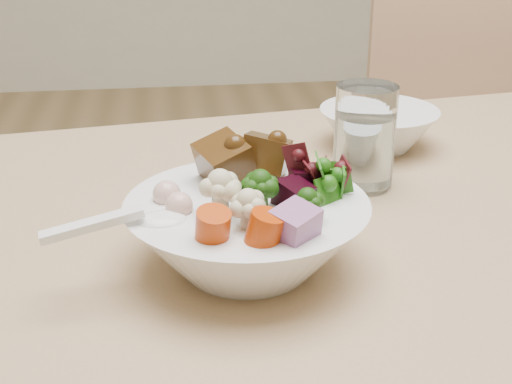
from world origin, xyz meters
TOP-DOWN VIEW (x-y plane):
  - chair_far at (0.30, 0.47)m, footprint 0.43×0.43m
  - food_bowl at (-0.25, -0.26)m, footprint 0.22×0.22m
  - soup_spoon at (-0.34, -0.29)m, footprint 0.13×0.05m
  - water_glass at (-0.09, -0.09)m, footprint 0.07×0.07m
  - side_bowl at (-0.04, 0.04)m, footprint 0.16×0.16m

SIDE VIEW (x-z plane):
  - chair_far at x=0.30m, z-range 0.05..0.91m
  - side_bowl at x=-0.04m, z-range 0.71..0.76m
  - food_bowl at x=-0.25m, z-range 0.69..0.81m
  - water_glass at x=-0.09m, z-range 0.70..0.82m
  - soup_spoon at x=-0.34m, z-range 0.76..0.79m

